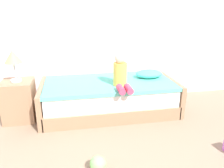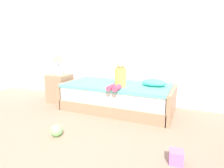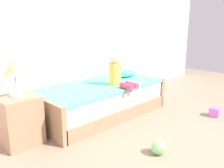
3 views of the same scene
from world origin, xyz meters
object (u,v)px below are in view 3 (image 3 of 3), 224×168
Objects in this scene: child_figure at (117,72)px; pillow at (125,73)px; table_lamp at (14,69)px; nightstand at (19,120)px; toy_ball at (159,147)px; toy_block at (215,112)px; bed at (101,99)px.

child_figure is 0.66m from pillow.
pillow is at bearing 3.50° from table_lamp.
nightstand is 1.33× the size of table_lamp.
toy_ball is at bearing -113.31° from child_figure.
pillow is (0.55, 0.33, -0.14)m from child_figure.
table_lamp reaches higher than pillow.
pillow is 1.61m from toy_block.
pillow is 2.60× the size of toy_ball.
toy_block is (0.54, -1.44, -0.49)m from pillow.
child_figure reaches higher than toy_ball.
toy_ball is at bearing -53.36° from table_lamp.
toy_ball is 1.18× the size of toy_block.
toy_block is at bearing -69.56° from pillow.
nightstand is 0.64m from table_lamp.
pillow is at bearing 110.44° from toy_block.
toy_ball is at bearing -179.13° from toy_block.
table_lamp is at bearing 0.00° from nightstand.
pillow is 3.07× the size of toy_block.
toy_block is at bearing -45.63° from child_figure.
table_lamp is at bearing 152.91° from toy_block.
nightstand is at bearing 172.17° from child_figure.
bed is 1.42m from toy_ball.
toy_block is (1.57, 0.02, -0.01)m from toy_ball.
toy_ball is at bearing -53.36° from nightstand.
child_figure is at bearing 134.37° from toy_block.
bed is 0.53m from child_figure.
nightstand is 2.05m from pillow.
bed is 12.46× the size of toy_ball.
toy_block is (2.57, -1.31, -0.23)m from nightstand.
child_figure is (1.48, -0.20, -0.23)m from table_lamp.
nightstand is at bearing 0.00° from table_lamp.
child_figure reaches higher than toy_block.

